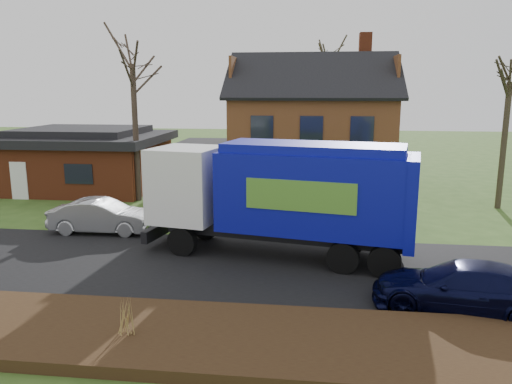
# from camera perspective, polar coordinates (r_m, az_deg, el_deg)

# --- Properties ---
(ground) EXTENTS (120.00, 120.00, 0.00)m
(ground) POSITION_cam_1_polar(r_m,az_deg,el_deg) (17.32, -1.08, -8.63)
(ground) COLOR #32521B
(ground) RESTS_ON ground
(road) EXTENTS (80.00, 7.00, 0.02)m
(road) POSITION_cam_1_polar(r_m,az_deg,el_deg) (17.31, -1.08, -8.60)
(road) COLOR black
(road) RESTS_ON ground
(mulch_verge) EXTENTS (80.00, 3.50, 0.30)m
(mulch_verge) POSITION_cam_1_polar(r_m,az_deg,el_deg) (12.48, -4.61, -16.36)
(mulch_verge) COLOR black
(mulch_verge) RESTS_ON ground
(main_house) EXTENTS (12.95, 8.95, 9.26)m
(main_house) POSITION_cam_1_polar(r_m,az_deg,el_deg) (30.07, 5.46, 7.84)
(main_house) COLOR beige
(main_house) RESTS_ON ground
(ranch_house) EXTENTS (9.80, 8.20, 3.70)m
(ranch_house) POSITION_cam_1_polar(r_m,az_deg,el_deg) (32.67, -19.10, 3.65)
(ranch_house) COLOR brown
(ranch_house) RESTS_ON ground
(garbage_truck) EXTENTS (10.05, 4.42, 4.17)m
(garbage_truck) POSITION_cam_1_polar(r_m,az_deg,el_deg) (17.86, 3.25, 0.01)
(garbage_truck) COLOR black
(garbage_truck) RESTS_ON ground
(silver_sedan) EXTENTS (4.37, 1.63, 1.43)m
(silver_sedan) POSITION_cam_1_polar(r_m,az_deg,el_deg) (22.22, -17.20, -2.65)
(silver_sedan) COLOR #A1A4A8
(silver_sedan) RESTS_ON ground
(navy_wagon) EXTENTS (5.12, 2.91, 1.40)m
(navy_wagon) POSITION_cam_1_polar(r_m,az_deg,el_deg) (14.97, 22.58, -10.04)
(navy_wagon) COLOR black
(navy_wagon) RESTS_ON ground
(tree_front_west) EXTENTS (3.42, 3.42, 10.16)m
(tree_front_west) POSITION_cam_1_polar(r_m,az_deg,el_deg) (27.76, -14.07, 16.22)
(tree_front_west) COLOR #3E3025
(tree_front_west) RESTS_ON ground
(tree_front_east) EXTENTS (3.28, 3.28, 9.10)m
(tree_front_east) POSITION_cam_1_polar(r_m,az_deg,el_deg) (27.96, 27.24, 13.26)
(tree_front_east) COLOR #3B3223
(tree_front_east) RESTS_ON ground
(tree_back) EXTENTS (3.44, 3.44, 10.88)m
(tree_back) POSITION_cam_1_polar(r_m,az_deg,el_deg) (38.10, 8.44, 16.16)
(tree_back) COLOR #3C3424
(tree_back) RESTS_ON ground
(grass_clump_mid) EXTENTS (0.32, 0.26, 0.88)m
(grass_clump_mid) POSITION_cam_1_polar(r_m,az_deg,el_deg) (12.48, -14.73, -13.70)
(grass_clump_mid) COLOR #9D8245
(grass_clump_mid) RESTS_ON mulch_verge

